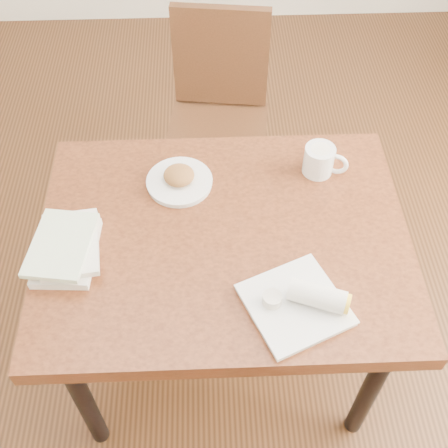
{
  "coord_description": "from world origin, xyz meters",
  "views": [
    {
      "loc": [
        -0.04,
        -1.06,
        2.1
      ],
      "look_at": [
        0.0,
        0.0,
        0.8
      ],
      "focal_mm": 45.0,
      "sensor_mm": 36.0,
      "label": 1
    }
  ],
  "objects_px": {
    "table": "(224,250)",
    "plate_burrito": "(302,302)",
    "plate_scone": "(179,179)",
    "book_stack": "(66,248)",
    "coffee_mug": "(320,160)",
    "chair_far": "(219,108)"
  },
  "relations": [
    {
      "from": "plate_scone",
      "to": "coffee_mug",
      "type": "xyz_separation_m",
      "value": [
        0.47,
        0.04,
        0.03
      ]
    },
    {
      "from": "plate_scone",
      "to": "coffee_mug",
      "type": "distance_m",
      "value": 0.47
    },
    {
      "from": "chair_far",
      "to": "coffee_mug",
      "type": "height_order",
      "value": "chair_far"
    },
    {
      "from": "chair_far",
      "to": "plate_burrito",
      "type": "bearing_deg",
      "value": -80.07
    },
    {
      "from": "table",
      "to": "chair_far",
      "type": "relative_size",
      "value": 1.19
    },
    {
      "from": "plate_scone",
      "to": "book_stack",
      "type": "height_order",
      "value": "plate_scone"
    },
    {
      "from": "chair_far",
      "to": "plate_scone",
      "type": "distance_m",
      "value": 0.69
    },
    {
      "from": "table",
      "to": "plate_scone",
      "type": "relative_size",
      "value": 5.21
    },
    {
      "from": "coffee_mug",
      "to": "plate_burrito",
      "type": "relative_size",
      "value": 0.44
    },
    {
      "from": "table",
      "to": "coffee_mug",
      "type": "bearing_deg",
      "value": 38.14
    },
    {
      "from": "plate_burrito",
      "to": "coffee_mug",
      "type": "bearing_deg",
      "value": 76.68
    },
    {
      "from": "table",
      "to": "coffee_mug",
      "type": "relative_size",
      "value": 7.82
    },
    {
      "from": "chair_far",
      "to": "book_stack",
      "type": "distance_m",
      "value": 1.05
    },
    {
      "from": "chair_far",
      "to": "plate_burrito",
      "type": "xyz_separation_m",
      "value": [
        0.19,
        -1.11,
        0.23
      ]
    },
    {
      "from": "table",
      "to": "plate_burrito",
      "type": "height_order",
      "value": "plate_burrito"
    },
    {
      "from": "chair_far",
      "to": "plate_scone",
      "type": "relative_size",
      "value": 4.37
    },
    {
      "from": "chair_far",
      "to": "book_stack",
      "type": "relative_size",
      "value": 3.44
    },
    {
      "from": "table",
      "to": "chair_far",
      "type": "distance_m",
      "value": 0.86
    },
    {
      "from": "table",
      "to": "book_stack",
      "type": "relative_size",
      "value": 4.09
    },
    {
      "from": "table",
      "to": "book_stack",
      "type": "distance_m",
      "value": 0.48
    },
    {
      "from": "chair_far",
      "to": "coffee_mug",
      "type": "xyz_separation_m",
      "value": [
        0.32,
        -0.59,
        0.25
      ]
    },
    {
      "from": "table",
      "to": "plate_scone",
      "type": "bearing_deg",
      "value": 122.53
    }
  ]
}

